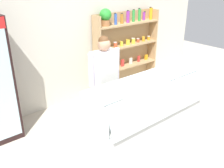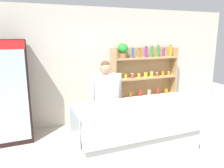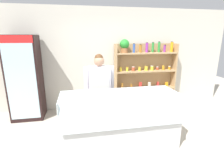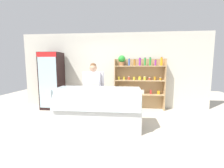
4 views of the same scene
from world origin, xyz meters
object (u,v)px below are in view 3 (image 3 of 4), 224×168
object	(u,v)px
drinks_fridge	(25,78)
shelving_unit	(143,70)
shop_clerk	(99,85)
deli_display_case	(119,129)

from	to	relation	value
drinks_fridge	shelving_unit	bearing A→B (deg)	4.12
shop_clerk	drinks_fridge	bearing A→B (deg)	154.32
drinks_fridge	deli_display_case	xyz separation A→B (m)	(1.94, -1.54, -0.69)
shelving_unit	shop_clerk	world-z (taller)	shelving_unit
shelving_unit	deli_display_case	size ratio (longest dim) A/B	0.91
shop_clerk	deli_display_case	bearing A→B (deg)	-70.21
shelving_unit	shop_clerk	distance (m)	1.70
drinks_fridge	deli_display_case	world-z (taller)	drinks_fridge
shelving_unit	shop_clerk	size ratio (longest dim) A/B	1.17
deli_display_case	shop_clerk	bearing A→B (deg)	109.79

